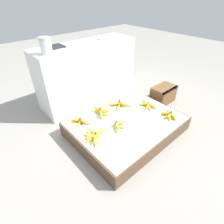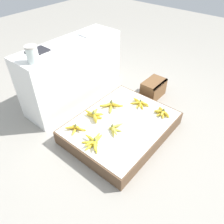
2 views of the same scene
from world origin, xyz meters
The scene contains 14 objects.
ground_plane centered at (0.00, 0.00, 0.00)m, with size 10.00×10.00×0.00m, color gray.
display_platform centered at (0.00, 0.00, 0.08)m, with size 1.14×0.89×0.16m.
back_vendor_table centered at (0.13, 0.87, 0.39)m, with size 1.33×0.42×0.77m.
wooden_crate centered at (0.83, 0.10, 0.12)m, with size 0.33×0.22×0.23m.
banana_bunch_front_right centered at (0.39, -0.27, 0.19)m, with size 0.16×0.20×0.09m.
banana_bunch_middle_left centered at (-0.42, 0.01, 0.19)m, with size 0.26×0.25×0.09m.
banana_bunch_middle_midleft centered at (-0.15, -0.02, 0.19)m, with size 0.21×0.17×0.09m.
banana_bunch_middle_right centered at (0.38, 0.02, 0.18)m, with size 0.15×0.24×0.08m.
banana_bunch_back_left centered at (-0.40, 0.28, 0.19)m, with size 0.16×0.20×0.09m.
banana_bunch_back_midleft centered at (-0.13, 0.27, 0.19)m, with size 0.18×0.23×0.11m.
banana_bunch_back_midright centered at (0.12, 0.24, 0.19)m, with size 0.23×0.24×0.11m.
glass_jar centered at (-0.40, 0.77, 0.86)m, with size 0.12×0.12×0.16m.
foam_tray_white centered at (0.49, 0.87, 0.78)m, with size 0.29×0.15×0.02m.
foam_tray_dark centered at (-0.25, 0.93, 0.78)m, with size 0.21×0.17×0.02m.
Camera 1 is at (-1.10, -1.00, 1.33)m, focal length 28.00 mm.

